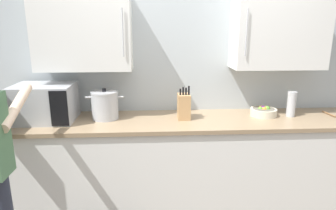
# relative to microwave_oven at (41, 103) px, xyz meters

# --- Properties ---
(back_wall_tiled) EXTENTS (3.92, 0.44, 2.60)m
(back_wall_tiled) POSITION_rel_microwave_oven_xyz_m (1.28, 0.28, 0.32)
(back_wall_tiled) COLOR #B2BCC1
(back_wall_tiled) RESTS_ON ground_plane
(counter_unit) EXTENTS (3.44, 0.66, 0.92)m
(counter_unit) POSITION_rel_microwave_oven_xyz_m (1.28, -0.03, -0.63)
(counter_unit) COLOR white
(counter_unit) RESTS_ON ground_plane
(microwave_oven) EXTENTS (0.53, 0.79, 0.33)m
(microwave_oven) POSITION_rel_microwave_oven_xyz_m (0.00, 0.00, 0.00)
(microwave_oven) COLOR #B7BABF
(microwave_oven) RESTS_ON counter_unit
(thermos_flask) EXTENTS (0.08, 0.08, 0.24)m
(thermos_flask) POSITION_rel_microwave_oven_xyz_m (2.30, -0.00, -0.04)
(thermos_flask) COLOR #B7BABF
(thermos_flask) RESTS_ON counter_unit
(wooden_spoon) EXTENTS (0.17, 0.19, 0.02)m
(wooden_spoon) POSITION_rel_microwave_oven_xyz_m (2.76, 0.03, -0.15)
(wooden_spoon) COLOR brown
(wooden_spoon) RESTS_ON counter_unit
(knife_block) EXTENTS (0.11, 0.15, 0.31)m
(knife_block) POSITION_rel_microwave_oven_xyz_m (1.28, -0.01, -0.05)
(knife_block) COLOR tan
(knife_block) RESTS_ON counter_unit
(stock_pot) EXTENTS (0.34, 0.25, 0.29)m
(stock_pot) POSITION_rel_microwave_oven_xyz_m (0.56, 0.03, -0.04)
(stock_pot) COLOR #B7BABF
(stock_pot) RESTS_ON counter_unit
(fruit_bowl) EXTENTS (0.25, 0.25, 0.10)m
(fruit_bowl) POSITION_rel_microwave_oven_xyz_m (2.05, 0.03, -0.12)
(fruit_bowl) COLOR beige
(fruit_bowl) RESTS_ON counter_unit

